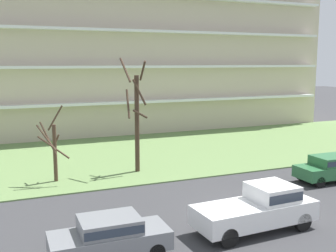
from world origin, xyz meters
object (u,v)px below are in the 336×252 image
Objects in this scene: tree_left at (136,117)px; sedan_gray_center_left at (110,235)px; pickup_white_near_left at (259,207)px; sedan_green_center_right at (331,167)px; tree_far_left at (54,148)px.

tree_left is 12.18m from sedan_gray_center_left.
pickup_white_near_left is 1.24× the size of sedan_green_center_right.
sedan_gray_center_left is 15.61m from sedan_green_center_right.
tree_left is at bearing 97.60° from pickup_white_near_left.
pickup_white_near_left is (1.92, -10.88, -2.66)m from tree_left.
tree_far_left is 0.84× the size of pickup_white_near_left.
tree_far_left is 10.66m from sedan_gray_center_left.
sedan_green_center_right is (14.94, 4.50, 0.00)m from sedan_gray_center_left.
pickup_white_near_left is at bearing -80.01° from tree_left.
tree_left is 1.36× the size of pickup_white_near_left.
tree_far_left is 5.51m from tree_left.
sedan_green_center_right is (8.36, 4.49, -0.14)m from pickup_white_near_left.
tree_left reaches higher than tree_far_left.
sedan_green_center_right is (15.55, -6.07, -1.26)m from tree_far_left.
tree_far_left is 12.83m from pickup_white_near_left.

